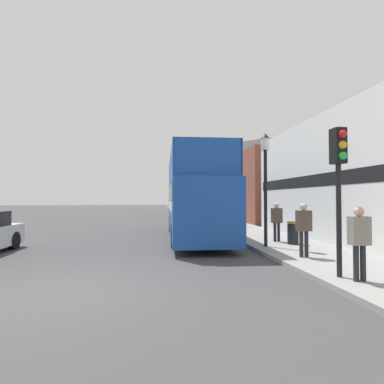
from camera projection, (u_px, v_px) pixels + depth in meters
name	position (u px, v px, depth m)	size (l,w,h in m)	color
ground_plane	(130.00, 221.00, 27.01)	(144.00, 144.00, 0.00)	#3D3D3F
sidewalk	(218.00, 222.00, 25.04)	(3.34, 108.00, 0.14)	gray
pub_white_frontage	(374.00, 180.00, 13.81)	(6.01, 12.97, 5.69)	white
brick_terrace_rear	(242.00, 179.00, 34.12)	(6.00, 25.58, 8.56)	brown
tour_bus	(194.00, 202.00, 15.51)	(2.96, 10.80, 4.15)	#19479E
parked_car_ahead_of_bus	(187.00, 216.00, 23.42)	(1.90, 4.55, 1.39)	#9E9EA3
pedestrian_nearest	(359.00, 236.00, 6.72)	(0.44, 0.24, 1.67)	#232328
pedestrian_second	(304.00, 225.00, 9.50)	(0.45, 0.25, 1.71)	#232328
pedestrian_third	(277.00, 218.00, 12.99)	(0.44, 0.24, 1.67)	#232328
traffic_signal	(339.00, 167.00, 7.10)	(0.28, 0.42, 3.53)	black
lamp_post_nearest	(265.00, 168.00, 11.69)	(0.35, 0.35, 4.43)	black
lamp_post_second	(215.00, 181.00, 21.45)	(0.35, 0.35, 4.50)	black
litter_bin	(293.00, 232.00, 12.20)	(0.48, 0.48, 0.92)	black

